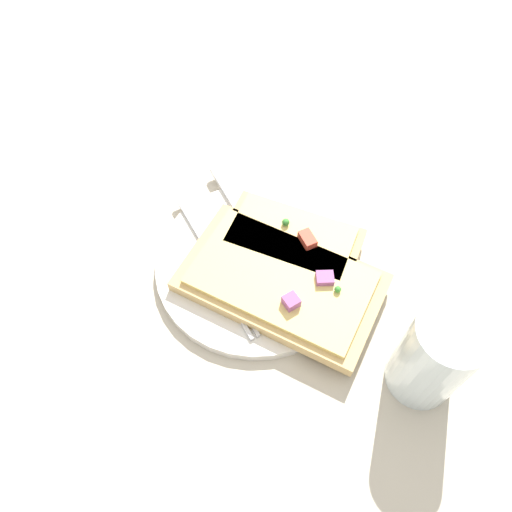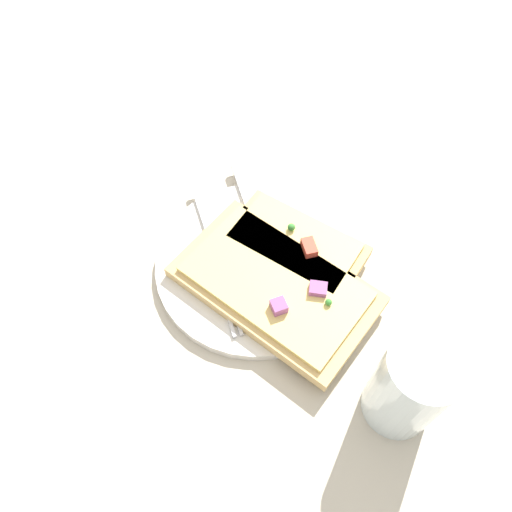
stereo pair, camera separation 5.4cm
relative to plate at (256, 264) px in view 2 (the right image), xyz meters
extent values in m
plane|color=#BCB29E|center=(0.00, 0.00, -0.01)|extent=(4.00, 4.00, 0.00)
cylinder|color=silver|center=(0.00, 0.00, 0.00)|extent=(0.22, 0.22, 0.01)
cube|color=silver|center=(0.07, 0.01, 0.01)|extent=(0.12, 0.07, 0.01)
cube|color=silver|center=(-0.01, 0.05, 0.01)|extent=(0.06, 0.05, 0.01)
cube|color=silver|center=(-0.04, 0.07, 0.01)|extent=(0.03, 0.02, 0.00)
cube|color=silver|center=(-0.04, 0.07, 0.01)|extent=(0.03, 0.02, 0.00)
cube|color=silver|center=(-0.05, 0.06, 0.01)|extent=(0.03, 0.02, 0.00)
cube|color=silver|center=(-0.05, 0.05, 0.01)|extent=(0.03, 0.02, 0.00)
cube|color=silver|center=(0.09, -0.06, 0.01)|extent=(0.07, 0.05, 0.01)
cube|color=silver|center=(0.00, -0.02, 0.01)|extent=(0.11, 0.07, 0.00)
cube|color=tan|center=(-0.04, 0.01, 0.01)|extent=(0.22, 0.15, 0.01)
cube|color=#E0C16B|center=(-0.04, 0.01, 0.02)|extent=(0.20, 0.13, 0.01)
cube|color=#934C8E|center=(-0.07, 0.03, 0.03)|extent=(0.02, 0.02, 0.01)
cube|color=#934C8E|center=(-0.08, -0.01, 0.03)|extent=(0.02, 0.02, 0.01)
sphere|color=#388433|center=(-0.10, -0.01, 0.03)|extent=(0.01, 0.01, 0.01)
cube|color=tan|center=(-0.02, -0.04, 0.01)|extent=(0.17, 0.12, 0.01)
cube|color=#E0C16B|center=(-0.02, -0.04, 0.02)|extent=(0.15, 0.10, 0.01)
cube|color=#D14733|center=(-0.04, -0.04, 0.03)|extent=(0.03, 0.02, 0.01)
sphere|color=#388433|center=(-0.01, -0.05, 0.03)|extent=(0.01, 0.01, 0.01)
sphere|color=tan|center=(0.00, 0.01, 0.01)|extent=(0.01, 0.01, 0.01)
sphere|color=tan|center=(-0.01, 0.01, 0.01)|extent=(0.01, 0.01, 0.01)
cylinder|color=silver|center=(-0.20, 0.01, 0.05)|extent=(0.06, 0.06, 0.11)
camera|label=1|loc=(-0.17, 0.23, 0.47)|focal=35.00mm
camera|label=2|loc=(-0.21, 0.20, 0.47)|focal=35.00mm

